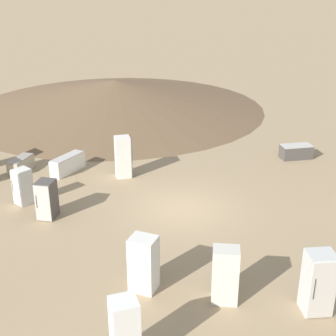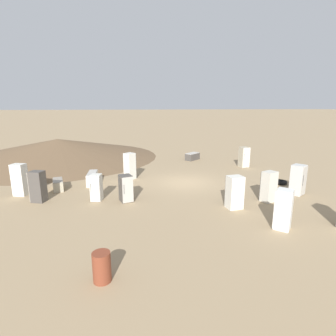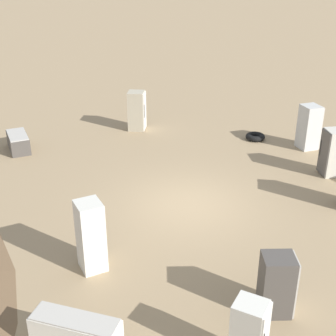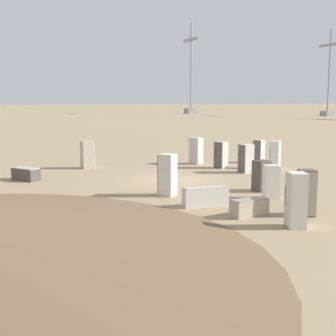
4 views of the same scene
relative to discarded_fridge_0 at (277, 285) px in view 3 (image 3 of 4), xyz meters
name	(u,v)px [view 3 (image 3 of 4)]	position (x,y,z in m)	size (l,w,h in m)	color
ground_plane	(188,205)	(-4.39, -2.57, -0.73)	(1000.00, 1000.00, 0.00)	#9E8460
discarded_fridge_0	(277,285)	(0.00, 0.00, 0.00)	(0.75, 0.84, 1.47)	#4C4742
discarded_fridge_1	(91,236)	(-0.81, -4.51, 0.21)	(0.92, 0.90, 1.88)	silver
discarded_fridge_4	(76,333)	(1.80, -3.96, -0.34)	(0.78, 1.89, 0.78)	silver
discarded_fridge_6	(137,111)	(-10.73, -5.74, 0.13)	(0.75, 0.79, 1.73)	#B2A88E
discarded_fridge_8	(331,153)	(-7.49, 2.09, 0.11)	(0.86, 0.78, 1.68)	beige
discarded_fridge_9	(249,334)	(1.55, -0.56, 0.00)	(0.71, 0.77, 1.47)	silver
discarded_fridge_10	(18,142)	(-7.59, -9.87, -0.39)	(1.67, 1.46, 0.68)	#4C4742
discarded_fridge_11	(309,127)	(-9.88, 1.54, 0.16)	(0.97, 0.96, 1.78)	silver
scrap_tire	(255,137)	(-10.42, -0.53, -0.61)	(0.82, 0.82, 0.25)	black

